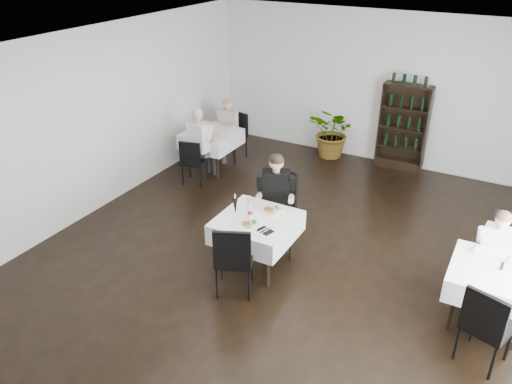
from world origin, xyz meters
TOP-DOWN VIEW (x-y plane):
  - room_shell at (0.00, 0.00)m, footprint 9.00×9.00m
  - wine_shelf at (0.60, 4.31)m, footprint 0.90×0.28m
  - main_table at (-0.30, 0.00)m, footprint 1.03×1.03m
  - left_table at (-2.70, 2.50)m, footprint 0.98×0.98m
  - right_table at (2.70, 0.30)m, footprint 0.98×0.98m
  - potted_tree at (-0.77, 4.20)m, footprint 1.16×1.07m
  - main_chair_far at (-0.39, 0.83)m, footprint 0.65×0.65m
  - main_chair_near at (-0.24, -0.72)m, footprint 0.63×0.63m
  - left_chair_far at (-2.57, 3.22)m, footprint 0.51×0.52m
  - left_chair_near at (-2.59, 1.70)m, footprint 0.49×0.50m
  - right_chair_far at (2.78, 1.15)m, footprint 0.50×0.51m
  - right_chair_near at (2.72, -0.45)m, footprint 0.58×0.59m
  - diner_main at (-0.32, 0.62)m, footprint 0.66×0.69m
  - diner_left_far at (-2.70, 3.06)m, footprint 0.50×0.51m
  - diner_left_near at (-2.59, 2.00)m, footprint 0.56×0.58m
  - diner_right_far at (2.65, 0.80)m, footprint 0.50×0.51m
  - plate_far at (-0.20, 0.27)m, footprint 0.34×0.34m
  - plate_near at (-0.29, -0.21)m, footprint 0.32×0.32m
  - pilsner_dark at (-0.61, -0.05)m, footprint 0.07×0.07m
  - pilsner_lager at (-0.46, 0.07)m, footprint 0.06×0.06m
  - coke_bottle at (-0.38, -0.03)m, footprint 0.07×0.07m
  - napkin_cutlery at (-0.04, -0.24)m, footprint 0.24×0.22m
  - pepper_mill at (2.75, 0.35)m, footprint 0.04×0.04m

SIDE VIEW (x-z plane):
  - left_chair_near at x=-2.59m, z-range 0.06..0.96m
  - left_chair_far at x=-2.57m, z-range 0.07..1.02m
  - potted_tree at x=-0.77m, z-range 0.00..1.10m
  - right_chair_near at x=2.72m, z-range 0.07..1.09m
  - main_chair_near at x=-0.24m, z-range 0.07..1.11m
  - right_chair_far at x=2.78m, z-range 0.08..1.15m
  - left_table at x=-2.70m, z-range 0.24..1.01m
  - right_table at x=2.70m, z-range 0.24..1.01m
  - main_table at x=-0.30m, z-range 0.24..1.01m
  - main_chair_far at x=-0.39m, z-range 0.08..1.20m
  - diner_right_far at x=2.65m, z-range 0.10..1.37m
  - diner_left_far at x=-2.70m, z-range 0.10..1.40m
  - napkin_cutlery at x=-0.04m, z-range 0.77..0.79m
  - plate_near at x=-0.29m, z-range 0.75..0.83m
  - plate_far at x=-0.20m, z-range 0.75..0.83m
  - pepper_mill at x=2.75m, z-range 0.77..0.86m
  - diner_left_near at x=-2.59m, z-range 0.11..1.54m
  - wine_shelf at x=0.60m, z-range -0.03..1.72m
  - diner_main at x=-0.32m, z-range 0.12..1.58m
  - coke_bottle at x=-0.38m, z-range 0.74..1.01m
  - pilsner_lager at x=-0.46m, z-range 0.75..1.02m
  - pilsner_dark at x=-0.61m, z-range 0.74..1.06m
  - room_shell at x=0.00m, z-range -3.00..6.00m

